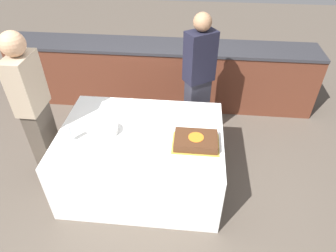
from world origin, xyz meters
name	(u,v)px	position (x,y,z in m)	size (l,w,h in m)	color
ground_plane	(144,180)	(0.00, 0.00, 0.00)	(14.00, 14.00, 0.00)	brown
back_counter	(161,74)	(0.00, 1.67, 0.46)	(4.40, 0.58, 0.92)	#5B2D1E
dining_table	(142,158)	(0.00, 0.00, 0.36)	(1.64, 1.19, 0.72)	white
cake	(196,141)	(0.55, -0.12, 0.76)	(0.45, 0.32, 0.09)	gold
plate_stack	(107,129)	(-0.33, -0.04, 0.76)	(0.22, 0.22, 0.08)	white
wine_glass	(69,132)	(-0.64, -0.19, 0.84)	(0.07, 0.07, 0.18)	white
side_plate_near_cake	(198,125)	(0.57, 0.17, 0.72)	(0.21, 0.21, 0.00)	white
person_cutting_cake	(198,81)	(0.55, 0.81, 0.87)	(0.38, 0.35, 1.65)	#282833
person_seated_left	(35,111)	(-1.04, 0.00, 0.90)	(0.22, 0.36, 1.71)	#4C4238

